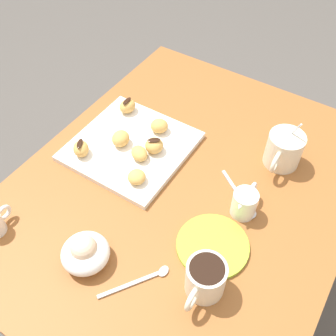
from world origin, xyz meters
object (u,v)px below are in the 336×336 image
(coffee_mug_cream_right, at_px, (205,278))
(beignet_4, at_px, (137,177))
(dining_table, at_px, (183,215))
(beignet_5, at_px, (121,138))
(beignet_3, at_px, (81,149))
(beignet_0, at_px, (154,146))
(beignet_1, at_px, (127,106))
(saucer_lime_left, at_px, (213,246))
(coffee_mug_cream_left, at_px, (284,149))
(beignet_2, at_px, (139,153))
(pastry_plate_square, at_px, (131,146))
(ice_cream_bowl, at_px, (85,252))
(beignet_6, at_px, (159,126))
(cream_pitcher_white, at_px, (245,202))

(coffee_mug_cream_right, height_order, beignet_4, coffee_mug_cream_right)
(dining_table, distance_m, beignet_5, 0.28)
(beignet_3, height_order, beignet_5, beignet_5)
(coffee_mug_cream_right, bearing_deg, beignet_0, -131.06)
(beignet_1, xyz_separation_m, beignet_5, (0.12, 0.07, 0.00))
(saucer_lime_left, height_order, beignet_1, beignet_1)
(coffee_mug_cream_left, bearing_deg, beignet_5, -64.55)
(beignet_2, relative_size, beignet_5, 1.01)
(pastry_plate_square, xyz_separation_m, ice_cream_bowl, (0.33, 0.12, 0.03))
(coffee_mug_cream_left, height_order, beignet_0, coffee_mug_cream_left)
(beignet_4, xyz_separation_m, beignet_6, (-0.18, -0.05, 0.00))
(pastry_plate_square, height_order, cream_pitcher_white, cream_pitcher_white)
(beignet_1, bearing_deg, beignet_2, 45.84)
(cream_pitcher_white, distance_m, beignet_1, 0.47)
(beignet_0, bearing_deg, pastry_plate_square, -76.82)
(pastry_plate_square, xyz_separation_m, beignet_2, (0.03, 0.05, 0.02))
(coffee_mug_cream_left, height_order, beignet_4, coffee_mug_cream_left)
(beignet_5, bearing_deg, beignet_4, 53.52)
(coffee_mug_cream_right, height_order, beignet_1, coffee_mug_cream_right)
(beignet_3, bearing_deg, coffee_mug_cream_right, 72.21)
(coffee_mug_cream_right, relative_size, beignet_1, 2.37)
(beignet_3, bearing_deg, ice_cream_bowl, 42.45)
(pastry_plate_square, bearing_deg, coffee_mug_cream_right, 56.27)
(pastry_plate_square, bearing_deg, saucer_lime_left, 66.11)
(coffee_mug_cream_right, distance_m, beignet_4, 0.32)
(ice_cream_bowl, bearing_deg, beignet_0, -171.49)
(coffee_mug_cream_left, relative_size, beignet_6, 2.91)
(beignet_6, bearing_deg, coffee_mug_cream_left, 104.83)
(ice_cream_bowl, height_order, beignet_4, ice_cream_bowl)
(beignet_4, relative_size, beignet_5, 0.88)
(saucer_lime_left, bearing_deg, beignet_2, -113.05)
(pastry_plate_square, height_order, coffee_mug_cream_left, coffee_mug_cream_left)
(coffee_mug_cream_left, height_order, beignet_5, coffee_mug_cream_left)
(cream_pitcher_white, xyz_separation_m, beignet_4, (0.07, -0.27, -0.01))
(coffee_mug_cream_right, xyz_separation_m, beignet_6, (-0.34, -0.33, -0.01))
(beignet_4, bearing_deg, coffee_mug_cream_right, 61.63)
(beignet_4, bearing_deg, ice_cream_bowl, 7.32)
(cream_pitcher_white, bearing_deg, dining_table, -87.42)
(pastry_plate_square, bearing_deg, beignet_4, 43.17)
(cream_pitcher_white, height_order, beignet_0, cream_pitcher_white)
(beignet_1, bearing_deg, beignet_4, 41.37)
(beignet_0, xyz_separation_m, beignet_6, (-0.07, -0.03, -0.00))
(ice_cream_bowl, bearing_deg, dining_table, 166.06)
(coffee_mug_cream_left, xyz_separation_m, coffee_mug_cream_right, (0.42, -0.00, -0.00))
(beignet_3, xyz_separation_m, beignet_4, (-0.00, 0.18, -0.00))
(beignet_4, bearing_deg, cream_pitcher_white, 104.76)
(coffee_mug_cream_right, xyz_separation_m, beignet_1, (-0.36, -0.46, -0.01))
(beignet_2, height_order, beignet_4, beignet_2)
(beignet_0, bearing_deg, coffee_mug_cream_left, 117.95)
(saucer_lime_left, relative_size, beignet_5, 3.07)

